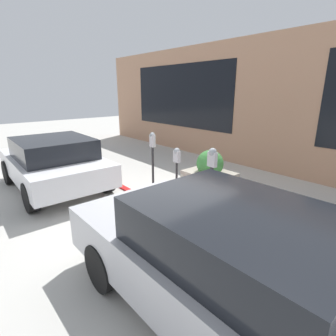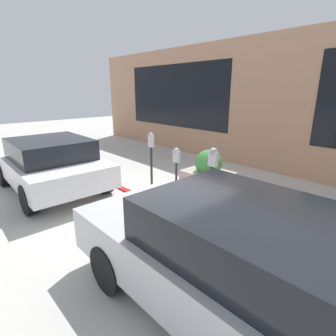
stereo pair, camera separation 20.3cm
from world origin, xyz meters
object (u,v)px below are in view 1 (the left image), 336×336
Objects in this scene: parking_meter_middle at (153,152)px; parked_car_front at (226,261)px; parking_meter_second at (177,162)px; parking_meter_nearest at (212,171)px; planter_box at (209,175)px; parked_car_middle at (54,162)px.

parked_car_front is (-3.84, 1.88, -0.29)m from parking_meter_middle.
parking_meter_nearest is at bearing 179.03° from parking_meter_second.
planter_box is (-1.04, -1.08, -0.61)m from parking_meter_middle.
parking_meter_second is at bearing 177.06° from parking_meter_middle.
parking_meter_middle is 0.40× the size of parked_car_middle.
parking_meter_middle is 4.29m from parked_car_front.
parking_meter_middle is at bearing -2.94° from parking_meter_second.
parked_car_middle is at bearing 33.70° from parking_meter_second.
parked_car_front reaches higher than parking_meter_second.
parking_meter_middle is at bearing -26.78° from parked_car_front.
parking_meter_middle is (2.07, -0.07, 0.03)m from parking_meter_nearest.
parking_meter_nearest is at bearing -46.30° from parked_car_front.
parking_meter_nearest is at bearing 131.67° from planter_box.
parking_meter_nearest reaches higher than parked_car_front.
parked_car_middle is (2.89, 3.03, 0.30)m from planter_box.
parked_car_middle is (1.85, 1.95, -0.31)m from parking_meter_middle.
parking_meter_second is 0.85× the size of parking_meter_middle.
parking_meter_nearest is 0.96× the size of parking_meter_middle.
planter_box is 4.09m from parked_car_front.
parked_car_middle is (3.91, 1.88, -0.29)m from parking_meter_nearest.
parking_meter_middle is at bearing -132.63° from parked_car_middle.
parking_meter_nearest is 1.07m from parking_meter_second.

